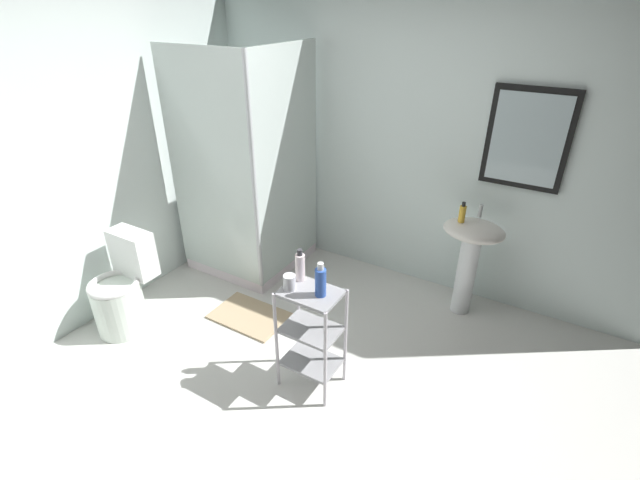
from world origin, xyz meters
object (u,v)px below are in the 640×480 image
Objects in this scene: lotion_bottle_white at (300,267)px; rinse_cup at (289,282)px; pedestal_sink at (470,249)px; storage_cart at (311,331)px; hand_soap_bottle at (462,213)px; shampoo_bottle_blue at (321,281)px; bath_mat at (250,316)px; shower_stall at (252,223)px; toilet at (123,292)px.

lotion_bottle_white is 2.21× the size of rinse_cup.
storage_cart is at bearing -116.23° from pedestal_sink.
hand_soap_bottle is 1.62× the size of rinse_cup.
shampoo_bottle_blue is 1.25m from bath_mat.
hand_soap_bottle reaches higher than bath_mat.
shower_stall is 1.26m from toilet.
toilet is 1.58m from storage_cart.
pedestal_sink is 1.45m from shampoo_bottle_blue.
shower_stall reaches higher than toilet.
shampoo_bottle_blue is (0.07, 0.00, 0.40)m from storage_cart.
lotion_bottle_white is (1.43, 0.31, 0.52)m from toilet.
pedestal_sink reaches higher than toilet.
shower_stall is 1.49m from lotion_bottle_white.
toilet is at bearing -171.93° from shampoo_bottle_blue.
hand_soap_bottle is at bearing 66.77° from storage_cart.
pedestal_sink is 1.46m from storage_cart.
shower_stall is 9.25× the size of lotion_bottle_white.
bath_mat is (0.75, 0.56, -0.31)m from toilet.
rinse_cup is 0.16× the size of bath_mat.
shower_stall reaches higher than storage_cart.
hand_soap_bottle is at bearing 8.86° from shower_stall.
shower_stall is 2.70× the size of storage_cart.
pedestal_sink is 0.32m from hand_soap_bottle.
lotion_bottle_white is at bearing 12.19° from toilet.
storage_cart is at bearing -32.65° from lotion_bottle_white.
storage_cart is 3.33× the size of shampoo_bottle_blue.
shower_stall is 2.47× the size of pedestal_sink.
hand_soap_bottle reaches higher than rinse_cup.
hand_soap_bottle is 0.71× the size of shampoo_bottle_blue.
pedestal_sink reaches higher than storage_cart.
shower_stall reaches higher than lotion_bottle_white.
bath_mat is (-1.35, -0.93, -0.87)m from hand_soap_bottle.
storage_cart is (1.25, -0.99, -0.03)m from shower_stall.
pedestal_sink is 3.64× the size of shampoo_bottle_blue.
bath_mat is at bearing -145.25° from hand_soap_bottle.
bath_mat is at bearing -146.09° from pedestal_sink.
hand_soap_bottle is at bearing 35.46° from toilet.
toilet is 3.52× the size of lotion_bottle_white.
bath_mat is (-0.68, 0.37, -0.78)m from rinse_cup.
rinse_cup reaches higher than bath_mat.
shampoo_bottle_blue reaches higher than rinse_cup.
rinse_cup reaches higher than storage_cart.
pedestal_sink is 1.35× the size of bath_mat.
rinse_cup is at bearing -117.02° from hand_soap_bottle.
rinse_cup is at bearing 7.47° from toilet.
bath_mat is at bearing 151.17° from rinse_cup.
toilet is 2.64m from hand_soap_bottle.
shampoo_bottle_blue reaches higher than lotion_bottle_white.
hand_soap_bottle is at bearing -159.27° from pedestal_sink.
lotion_bottle_white is at bearing -38.80° from shower_stall.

